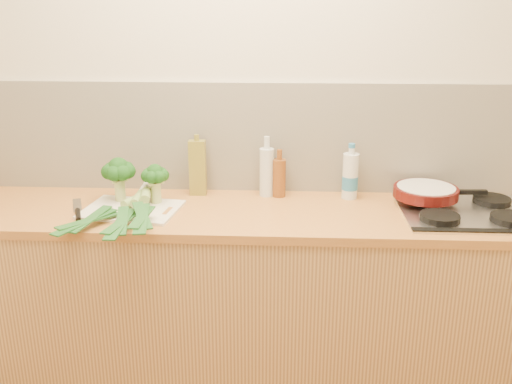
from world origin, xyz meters
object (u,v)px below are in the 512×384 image
(chefs_knife, at_px, (78,212))
(skillet, at_px, (426,192))
(chopping_board, at_px, (132,210))
(gas_hob, at_px, (467,211))

(chefs_knife, distance_m, skillet, 1.60)
(chopping_board, relative_size, chefs_knife, 1.34)
(chopping_board, xyz_separation_m, skillet, (1.36, 0.16, 0.06))
(gas_hob, distance_m, chefs_knife, 1.74)
(chopping_board, relative_size, skillet, 0.96)
(gas_hob, bearing_deg, chefs_knife, -176.87)
(chopping_board, xyz_separation_m, chefs_knife, (-0.23, -0.06, 0.00))
(gas_hob, height_order, skillet, skillet)
(gas_hob, relative_size, chefs_knife, 1.85)
(gas_hob, xyz_separation_m, chopping_board, (-1.51, -0.04, -0.01))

